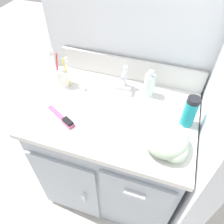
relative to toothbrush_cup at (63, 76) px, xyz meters
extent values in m
plane|color=beige|center=(0.33, -0.11, -0.81)|extent=(6.00, 6.00, 0.00)
cube|color=silver|center=(0.33, 0.23, 0.29)|extent=(0.99, 0.08, 2.20)
cube|color=#9EA8B2|center=(0.33, -0.11, -0.45)|extent=(0.78, 0.54, 0.73)
cube|color=#9EA8B2|center=(0.14, -0.39, -0.48)|extent=(0.38, 0.02, 0.58)
cube|color=#9EA8B2|center=(0.52, -0.39, -0.24)|extent=(0.34, 0.02, 0.17)
cube|color=silver|center=(0.25, -0.41, -0.48)|extent=(0.02, 0.02, 0.09)
cube|color=silver|center=(0.52, -0.41, -0.24)|extent=(0.10, 0.02, 0.01)
cube|color=silver|center=(0.33, -0.11, -0.07)|extent=(0.81, 0.58, 0.03)
ellipsoid|color=beige|center=(0.33, -0.11, -0.13)|extent=(0.32, 0.32, 0.16)
cylinder|color=silver|center=(0.33, -0.11, -0.20)|extent=(0.03, 0.03, 0.01)
cube|color=silver|center=(0.33, 0.17, 0.01)|extent=(0.81, 0.02, 0.13)
cube|color=silver|center=(0.33, 0.08, -0.04)|extent=(0.09, 0.06, 0.02)
cylinder|color=silver|center=(0.33, 0.08, 0.01)|extent=(0.02, 0.02, 0.08)
cylinder|color=silver|center=(0.33, 0.05, 0.05)|extent=(0.02, 0.06, 0.02)
sphere|color=silver|center=(0.33, 0.09, 0.07)|extent=(0.03, 0.03, 0.03)
cylinder|color=white|center=(0.00, 0.00, -0.01)|extent=(0.07, 0.07, 0.09)
cylinder|color=yellow|center=(0.03, 0.00, 0.03)|extent=(0.03, 0.01, 0.16)
cube|color=white|center=(0.04, 0.00, 0.11)|extent=(0.02, 0.02, 0.03)
cylinder|color=#D13838|center=(-0.02, -0.01, 0.05)|extent=(0.03, 0.01, 0.19)
cube|color=white|center=(-0.04, -0.01, 0.14)|extent=(0.02, 0.02, 0.03)
cylinder|color=silver|center=(0.46, 0.07, 0.01)|extent=(0.06, 0.06, 0.12)
cylinder|color=silver|center=(0.46, 0.07, 0.08)|extent=(0.02, 0.02, 0.03)
cylinder|color=silver|center=(0.46, 0.05, 0.10)|extent=(0.01, 0.03, 0.01)
cylinder|color=teal|center=(0.67, -0.08, 0.02)|extent=(0.06, 0.06, 0.14)
cylinder|color=black|center=(0.67, -0.08, 0.09)|extent=(0.06, 0.06, 0.02)
cube|color=#C1517F|center=(0.07, -0.22, -0.05)|extent=(0.12, 0.08, 0.01)
cube|color=#C1517F|center=(0.15, -0.27, -0.04)|extent=(0.07, 0.06, 0.02)
cube|color=black|center=(0.15, -0.27, -0.03)|extent=(0.06, 0.05, 0.01)
ellipsoid|color=#A8BCA3|center=(0.60, -0.24, 0.00)|extent=(0.19, 0.20, 0.10)
ellipsoid|color=#B0C6AB|center=(0.64, -0.27, -0.02)|extent=(0.11, 0.14, 0.07)
camera|label=1|loc=(0.56, -0.84, 0.72)|focal=35.00mm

